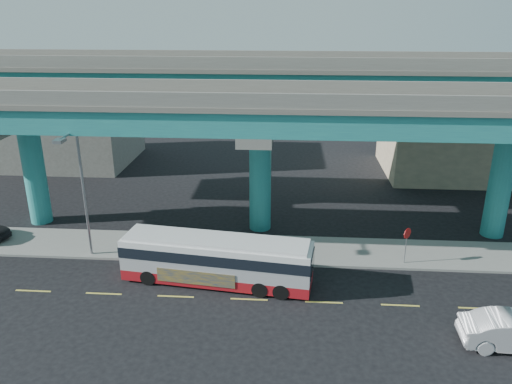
{
  "coord_description": "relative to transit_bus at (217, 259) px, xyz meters",
  "views": [
    {
      "loc": [
        2.01,
        -23.29,
        14.77
      ],
      "look_at": [
        0.07,
        4.0,
        4.57
      ],
      "focal_mm": 35.0,
      "sensor_mm": 36.0,
      "label": 1
    }
  ],
  "objects": [
    {
      "name": "street_lamp",
      "position": [
        -8.37,
        2.06,
        3.91
      ],
      "size": [
        0.5,
        2.63,
        8.16
      ],
      "color": "gray",
      "rests_on": "sidewalk"
    },
    {
      "name": "lane_markings",
      "position": [
        1.95,
        -1.67,
        -1.51
      ],
      "size": [
        58.0,
        0.12,
        0.01
      ],
      "color": "#D8C64C",
      "rests_on": "ground"
    },
    {
      "name": "ground",
      "position": [
        1.95,
        -1.37,
        -1.51
      ],
      "size": [
        120.0,
        120.0,
        0.0
      ],
      "primitive_type": "plane",
      "color": "black",
      "rests_on": "ground"
    },
    {
      "name": "building_beige",
      "position": [
        19.95,
        21.61,
        2.0
      ],
      "size": [
        14.0,
        10.23,
        7.0
      ],
      "color": "#C2AD8B",
      "rests_on": "ground"
    },
    {
      "name": "transit_bus",
      "position": [
        0.0,
        0.0,
        0.0
      ],
      "size": [
        10.95,
        3.68,
        2.76
      ],
      "rotation": [
        0.0,
        0.0,
        -0.13
      ],
      "color": "maroon",
      "rests_on": "ground"
    },
    {
      "name": "stop_sign",
      "position": [
        11.04,
        2.81,
        0.29
      ],
      "size": [
        0.53,
        0.5,
        2.32
      ],
      "rotation": [
        0.0,
        0.0,
        0.36
      ],
      "color": "gray",
      "rests_on": "sidewalk"
    },
    {
      "name": "building_concrete",
      "position": [
        -18.05,
        22.63,
        2.99
      ],
      "size": [
        12.0,
        10.0,
        9.0
      ],
      "primitive_type": "cube",
      "color": "gray",
      "rests_on": "ground"
    },
    {
      "name": "sidewalk",
      "position": [
        1.95,
        4.13,
        -1.44
      ],
      "size": [
        70.0,
        4.0,
        0.15
      ],
      "primitive_type": "cube",
      "color": "gray",
      "rests_on": "ground"
    },
    {
      "name": "viaduct",
      "position": [
        1.95,
        7.74,
        7.63
      ],
      "size": [
        52.0,
        12.4,
        11.7
      ],
      "color": "#21747D",
      "rests_on": "ground"
    }
  ]
}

